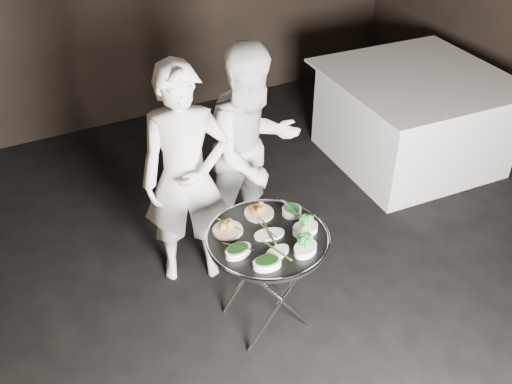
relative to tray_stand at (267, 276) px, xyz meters
name	(u,v)px	position (x,y,z in m)	size (l,w,h in m)	color
floor	(317,350)	(0.17, -0.37, -0.42)	(6.00, 7.00, 0.05)	black
tray_stand	(267,276)	(0.00, 0.00, 0.00)	(0.47, 0.40, 0.70)	silver
serving_tray	(268,238)	(0.00, 0.00, 0.31)	(0.75, 0.75, 0.04)	black
potato_plate_a	(228,228)	(-0.19, 0.16, 0.35)	(0.18, 0.18, 0.07)	beige
potato_plate_b	(259,210)	(0.06, 0.22, 0.35)	(0.19, 0.19, 0.07)	beige
greens_bowl	(292,210)	(0.24, 0.12, 0.36)	(0.12, 0.12, 0.07)	white
asparagus_plate_a	(269,233)	(0.01, 0.00, 0.34)	(0.20, 0.13, 0.04)	white
asparagus_plate_b	(277,252)	(-0.02, -0.16, 0.34)	(0.19, 0.14, 0.03)	white
spinach_bowl_a	(238,250)	(-0.22, -0.06, 0.35)	(0.17, 0.12, 0.07)	white
spinach_bowl_b	(267,262)	(-0.13, -0.22, 0.36)	(0.18, 0.13, 0.07)	white
broccoli_bowl_a	(305,228)	(0.22, -0.06, 0.36)	(0.18, 0.14, 0.07)	white
broccoli_bowl_b	(305,248)	(0.13, -0.22, 0.35)	(0.19, 0.17, 0.07)	white
serving_utensils	(265,223)	(0.02, 0.07, 0.37)	(0.58, 0.42, 0.01)	silver
waiter_left	(186,178)	(-0.24, 0.68, 0.42)	(0.59, 0.39, 1.61)	white
waiter_right	(253,151)	(0.31, 0.78, 0.41)	(0.78, 0.61, 1.60)	white
dining_table	(412,118)	(2.14, 1.15, 0.03)	(1.48, 1.48, 0.85)	white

